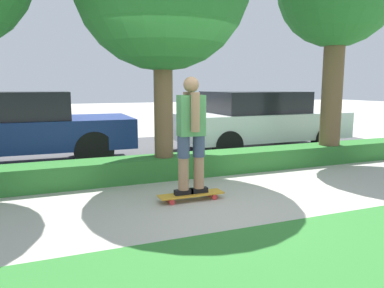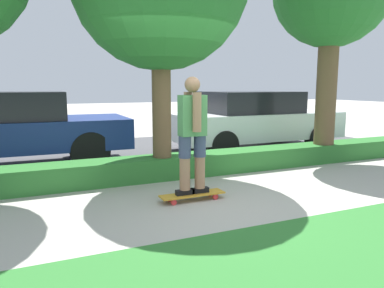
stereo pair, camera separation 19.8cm
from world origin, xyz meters
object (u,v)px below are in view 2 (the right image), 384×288
object	(u,v)px
skater_person	(192,133)
parked_car_front	(6,128)
parked_car_middle	(251,119)
skateboard	(192,195)

from	to	relation	value
skater_person	parked_car_front	bearing A→B (deg)	126.14
skater_person	parked_car_middle	xyz separation A→B (m)	(3.04, 3.25, -0.19)
skateboard	parked_car_middle	distance (m)	4.50
skateboard	parked_car_front	size ratio (longest dim) A/B	0.21
parked_car_front	parked_car_middle	distance (m)	5.45
skateboard	skater_person	distance (m)	0.87
parked_car_front	skater_person	bearing A→B (deg)	-52.67
skater_person	skateboard	bearing A→B (deg)	0.00
parked_car_middle	skater_person	bearing A→B (deg)	-133.63
skater_person	parked_car_middle	distance (m)	4.46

